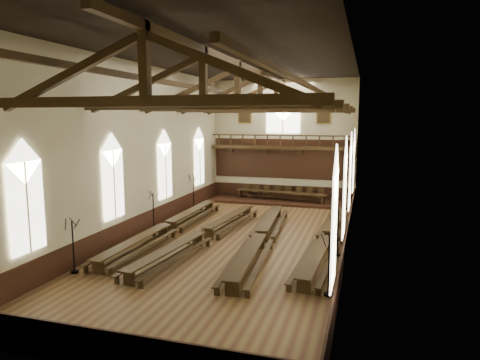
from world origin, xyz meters
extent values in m
plane|color=brown|center=(0.00, 0.00, 0.00)|extent=(26.00, 26.00, 0.00)
plane|color=beige|center=(0.00, 13.00, 5.00)|extent=(12.00, 0.00, 12.00)
plane|color=beige|center=(0.00, -13.00, 5.00)|extent=(12.00, 0.00, 12.00)
plane|color=beige|center=(-6.00, 0.00, 5.00)|extent=(0.00, 26.00, 26.00)
plane|color=beige|center=(6.00, 0.00, 5.00)|extent=(0.00, 26.00, 26.00)
plane|color=black|center=(0.00, 0.00, 10.00)|extent=(26.00, 26.00, 0.00)
cube|color=#33190F|center=(0.00, 12.96, 0.60)|extent=(11.90, 0.08, 1.20)
cube|color=#33190F|center=(0.00, -12.96, 0.60)|extent=(11.90, 0.08, 1.20)
cube|color=#33190F|center=(-5.96, 0.00, 0.60)|extent=(0.08, 25.90, 1.20)
cube|color=#33190F|center=(5.96, 0.00, 0.60)|extent=(0.08, 25.90, 1.20)
cube|color=white|center=(-5.90, -9.00, 3.40)|extent=(0.05, 1.80, 3.60)
cube|color=white|center=(-5.90, -9.00, 5.20)|extent=(0.05, 1.80, 1.80)
cylinder|color=beige|center=(-5.86, -9.00, 3.40)|extent=(0.08, 0.08, 3.60)
cube|color=white|center=(-5.90, -3.00, 3.40)|extent=(0.05, 1.80, 3.60)
cube|color=white|center=(-5.90, -3.00, 5.20)|extent=(0.05, 1.80, 1.80)
cylinder|color=beige|center=(-5.86, -3.00, 3.40)|extent=(0.08, 0.08, 3.60)
cube|color=white|center=(-5.90, 3.00, 3.40)|extent=(0.05, 1.80, 3.60)
cube|color=white|center=(-5.90, 3.00, 5.20)|extent=(0.05, 1.80, 1.80)
cylinder|color=beige|center=(-5.86, 3.00, 3.40)|extent=(0.08, 0.08, 3.60)
cube|color=white|center=(-5.90, 9.00, 3.40)|extent=(0.05, 1.80, 3.60)
cube|color=white|center=(-5.90, 9.00, 5.20)|extent=(0.05, 1.80, 1.80)
cylinder|color=beige|center=(-5.86, 9.00, 3.40)|extent=(0.08, 0.08, 3.60)
cube|color=white|center=(5.90, -9.00, 3.40)|extent=(0.05, 1.80, 3.60)
cube|color=white|center=(5.90, -9.00, 5.20)|extent=(0.05, 1.80, 1.80)
cylinder|color=beige|center=(5.86, -9.00, 3.40)|extent=(0.08, 0.08, 3.60)
cube|color=white|center=(5.90, -3.00, 3.40)|extent=(0.05, 1.80, 3.60)
cube|color=white|center=(5.90, -3.00, 5.20)|extent=(0.05, 1.80, 1.80)
cylinder|color=beige|center=(5.86, -3.00, 3.40)|extent=(0.08, 0.08, 3.60)
cube|color=white|center=(5.90, 3.00, 3.40)|extent=(0.05, 1.80, 3.60)
cube|color=white|center=(5.90, 3.00, 5.20)|extent=(0.05, 1.80, 1.80)
cylinder|color=beige|center=(5.86, 3.00, 3.40)|extent=(0.08, 0.08, 3.60)
cube|color=white|center=(5.90, 9.00, 3.40)|extent=(0.05, 1.80, 3.60)
cube|color=white|center=(5.90, 9.00, 5.20)|extent=(0.05, 1.80, 1.80)
cylinder|color=beige|center=(5.86, 9.00, 3.40)|extent=(0.08, 0.08, 3.60)
cube|color=silver|center=(0.00, 12.90, 6.80)|extent=(2.80, 0.05, 2.40)
cube|color=silver|center=(0.00, 12.90, 8.00)|extent=(2.80, 0.05, 2.80)
cylinder|color=beige|center=(0.00, 12.86, 6.80)|extent=(0.10, 0.10, 2.40)
cube|color=#352411|center=(0.00, 12.35, 4.40)|extent=(11.80, 1.20, 0.20)
cube|color=#33190F|center=(0.00, 12.94, 3.45)|extent=(11.80, 0.10, 3.30)
cube|color=#352411|center=(0.00, 11.81, 5.45)|extent=(11.60, 0.12, 0.10)
cube|color=#352411|center=(0.00, 11.81, 4.55)|extent=(11.60, 0.12, 0.10)
cube|color=#352411|center=(-4.50, 12.75, 4.15)|extent=(0.35, 0.40, 0.50)
cube|color=#352411|center=(-1.50, 12.75, 4.15)|extent=(0.35, 0.40, 0.50)
cube|color=#352411|center=(1.50, 12.75, 4.15)|extent=(0.35, 0.40, 0.50)
cube|color=#352411|center=(4.50, 12.75, 4.15)|extent=(0.35, 0.40, 0.50)
cube|color=brown|center=(-3.30, 12.91, 7.10)|extent=(1.15, 0.06, 1.45)
cube|color=black|center=(-3.30, 12.87, 7.10)|extent=(0.95, 0.04, 1.25)
cube|color=brown|center=(3.30, 12.91, 7.10)|extent=(1.15, 0.06, 1.45)
cube|color=black|center=(3.30, 12.87, 7.10)|extent=(0.95, 0.04, 1.25)
cube|color=#352411|center=(0.00, -10.00, 7.40)|extent=(11.70, 0.35, 0.35)
cube|color=#352411|center=(0.00, -10.00, 8.70)|extent=(0.30, 0.30, 2.40)
cube|color=#352411|center=(-2.88, -10.00, 8.30)|extent=(5.44, 0.26, 2.40)
cube|color=#352411|center=(2.88, -10.00, 8.30)|extent=(5.44, 0.26, 2.40)
cube|color=#352411|center=(0.00, -5.00, 7.40)|extent=(11.70, 0.35, 0.35)
cube|color=#352411|center=(0.00, -5.00, 8.70)|extent=(0.30, 0.30, 2.40)
cube|color=#352411|center=(-2.88, -5.00, 8.30)|extent=(5.44, 0.26, 2.40)
cube|color=#352411|center=(2.88, -5.00, 8.30)|extent=(5.44, 0.26, 2.40)
cube|color=#352411|center=(0.00, 0.00, 7.40)|extent=(11.70, 0.35, 0.35)
cube|color=#352411|center=(0.00, 0.00, 8.70)|extent=(0.30, 0.30, 2.40)
cube|color=#352411|center=(-2.88, 0.00, 8.30)|extent=(5.44, 0.26, 2.40)
cube|color=#352411|center=(2.88, 0.00, 8.30)|extent=(5.44, 0.26, 2.40)
cube|color=#352411|center=(0.00, 5.00, 7.40)|extent=(11.70, 0.35, 0.35)
cube|color=#352411|center=(0.00, 5.00, 8.70)|extent=(0.30, 0.30, 2.40)
cube|color=#352411|center=(-2.88, 5.00, 8.30)|extent=(5.44, 0.26, 2.40)
cube|color=#352411|center=(2.88, 5.00, 8.30)|extent=(5.44, 0.26, 2.40)
cube|color=#352411|center=(0.00, 10.00, 7.40)|extent=(11.70, 0.35, 0.35)
cube|color=#352411|center=(0.00, 10.00, 8.70)|extent=(0.30, 0.30, 2.40)
cube|color=#352411|center=(-2.88, 10.00, 8.30)|extent=(5.44, 0.26, 2.40)
cube|color=#352411|center=(2.88, 10.00, 8.30)|extent=(5.44, 0.26, 2.40)
cube|color=#352411|center=(-3.36, 0.00, 8.70)|extent=(0.25, 25.70, 0.25)
cube|color=#352411|center=(3.36, 0.00, 8.70)|extent=(0.25, 25.70, 0.25)
cube|color=#352411|center=(0.00, 0.00, 9.70)|extent=(0.30, 25.70, 0.30)
cube|color=#352411|center=(-4.36, -3.65, 0.70)|extent=(0.71, 6.92, 0.08)
cube|color=#352411|center=(-4.36, -6.77, 0.33)|extent=(0.59, 0.08, 0.66)
cube|color=#352411|center=(-4.36, -0.54, 0.33)|extent=(0.59, 0.08, 0.66)
cube|color=#352411|center=(-4.36, -3.65, 0.25)|extent=(0.10, 6.13, 0.08)
cube|color=#352411|center=(-4.97, -3.65, 0.42)|extent=(0.30, 6.92, 0.06)
cube|color=#352411|center=(-4.97, -6.81, 0.19)|extent=(0.22, 0.07, 0.39)
cube|color=#352411|center=(-4.97, -0.49, 0.19)|extent=(0.22, 0.07, 0.39)
cube|color=#352411|center=(-3.75, -3.66, 0.42)|extent=(0.30, 6.92, 0.06)
cube|color=#352411|center=(-3.75, -6.82, 0.19)|extent=(0.22, 0.07, 0.39)
cube|color=#352411|center=(-3.75, -0.49, 0.19)|extent=(0.22, 0.07, 0.39)
cube|color=#352411|center=(-4.36, 3.75, 0.70)|extent=(0.71, 6.92, 0.08)
cube|color=#352411|center=(-4.36, 0.63, 0.33)|extent=(0.59, 0.08, 0.66)
cube|color=#352411|center=(-4.36, 6.86, 0.33)|extent=(0.59, 0.08, 0.66)
cube|color=#352411|center=(-4.36, 3.75, 0.25)|extent=(0.10, 6.13, 0.08)
cube|color=#352411|center=(-4.97, 3.75, 0.42)|extent=(0.30, 6.92, 0.06)
cube|color=#352411|center=(-4.97, 0.59, 0.19)|extent=(0.22, 0.07, 0.39)
cube|color=#352411|center=(-4.97, 6.91, 0.19)|extent=(0.22, 0.07, 0.39)
cube|color=#352411|center=(-3.75, 3.74, 0.42)|extent=(0.30, 6.92, 0.06)
cube|color=#352411|center=(-3.75, 0.58, 0.19)|extent=(0.22, 0.07, 0.39)
cube|color=#352411|center=(-3.75, 6.91, 0.19)|extent=(0.22, 0.07, 0.39)
cube|color=#352411|center=(-1.74, -4.49, 0.68)|extent=(1.29, 6.74, 0.08)
cube|color=#352411|center=(-1.74, -7.51, 0.32)|extent=(0.57, 0.13, 0.64)
cube|color=#352411|center=(-1.74, -1.48, 0.32)|extent=(0.57, 0.13, 0.64)
cube|color=#352411|center=(-1.74, -4.49, 0.24)|extent=(0.63, 5.92, 0.08)
cube|color=#352411|center=(-2.33, -4.44, 0.40)|extent=(0.89, 6.70, 0.06)
cube|color=#352411|center=(-2.33, -7.50, 0.19)|extent=(0.22, 0.09, 0.37)
cube|color=#352411|center=(-2.33, -1.37, 0.19)|extent=(0.22, 0.09, 0.37)
cube|color=#352411|center=(-1.15, -4.55, 0.40)|extent=(0.89, 6.70, 0.06)
cube|color=#352411|center=(-1.15, -7.61, 0.19)|extent=(0.22, 0.09, 0.37)
cube|color=#352411|center=(-1.15, -1.48, 0.19)|extent=(0.22, 0.09, 0.37)
cube|color=#352411|center=(-1.74, 2.91, 0.68)|extent=(1.29, 6.74, 0.08)
cube|color=#352411|center=(-1.74, -0.11, 0.32)|extent=(0.57, 0.13, 0.64)
cube|color=#352411|center=(-1.74, 5.92, 0.32)|extent=(0.57, 0.13, 0.64)
cube|color=#352411|center=(-1.74, 2.91, 0.24)|extent=(0.63, 5.92, 0.08)
cube|color=#352411|center=(-2.33, 2.96, 0.40)|extent=(0.89, 6.70, 0.06)
cube|color=#352411|center=(-2.33, -0.10, 0.19)|extent=(0.22, 0.09, 0.37)
cube|color=#352411|center=(-2.33, 6.03, 0.19)|extent=(0.22, 0.09, 0.37)
cube|color=#352411|center=(-1.15, 2.85, 0.40)|extent=(0.89, 6.70, 0.06)
cube|color=#352411|center=(-1.15, -0.21, 0.19)|extent=(0.22, 0.09, 0.37)
cube|color=#352411|center=(-1.15, 5.92, 0.19)|extent=(0.22, 0.09, 0.37)
cube|color=#352411|center=(1.42, -4.18, 0.70)|extent=(1.24, 6.94, 0.08)
cube|color=#352411|center=(1.42, -7.28, 0.33)|extent=(0.59, 0.13, 0.66)
cube|color=#352411|center=(1.42, -1.07, 0.33)|extent=(0.59, 0.13, 0.66)
cube|color=#352411|center=(1.42, -4.18, 0.25)|extent=(0.56, 6.10, 0.08)
cube|color=#352411|center=(0.81, -4.22, 0.41)|extent=(0.82, 6.91, 0.06)
cube|color=#352411|center=(0.81, -7.38, 0.19)|extent=(0.23, 0.09, 0.38)
cube|color=#352411|center=(0.81, -1.07, 0.19)|extent=(0.23, 0.09, 0.38)
cube|color=#352411|center=(2.03, -4.13, 0.41)|extent=(0.82, 6.91, 0.06)
cube|color=#352411|center=(2.03, -7.28, 0.19)|extent=(0.23, 0.09, 0.38)
cube|color=#352411|center=(2.03, -0.97, 0.19)|extent=(0.23, 0.09, 0.38)
cube|color=#352411|center=(1.42, 3.22, 0.70)|extent=(1.24, 6.94, 0.08)
cube|color=#352411|center=(1.42, 0.12, 0.33)|extent=(0.59, 0.13, 0.66)
cube|color=#352411|center=(1.42, 6.33, 0.33)|extent=(0.59, 0.13, 0.66)
cube|color=#352411|center=(1.42, 3.22, 0.25)|extent=(0.56, 6.10, 0.08)
cube|color=#352411|center=(0.81, 3.18, 0.41)|extent=(0.82, 6.91, 0.06)
cube|color=#352411|center=(0.81, 0.02, 0.19)|extent=(0.23, 0.09, 0.38)
cube|color=#352411|center=(0.81, 6.33, 0.19)|extent=(0.23, 0.09, 0.38)
cube|color=#352411|center=(2.03, 3.27, 0.41)|extent=(0.82, 6.91, 0.06)
cube|color=#352411|center=(2.03, 0.12, 0.19)|extent=(0.23, 0.09, 0.38)
cube|color=#352411|center=(2.03, 6.43, 0.19)|extent=(0.23, 0.09, 0.38)
cube|color=#352411|center=(4.94, -3.23, 0.68)|extent=(0.98, 6.68, 0.08)
cube|color=#352411|center=(4.94, -6.23, 0.32)|extent=(0.57, 0.10, 0.64)
cube|color=#352411|center=(4.94, -0.23, 0.32)|extent=(0.57, 0.10, 0.64)
cube|color=#352411|center=(4.94, -3.23, 0.24)|extent=(0.35, 5.90, 0.08)
cube|color=#352411|center=(4.35, -3.20, 0.40)|extent=(0.58, 6.67, 0.06)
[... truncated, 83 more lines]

